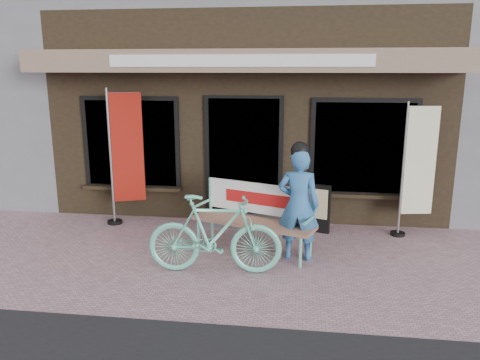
# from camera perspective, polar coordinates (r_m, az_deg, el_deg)

# --- Properties ---
(ground) EXTENTS (70.00, 70.00, 0.00)m
(ground) POSITION_cam_1_polar(r_m,az_deg,el_deg) (6.51, -1.72, -10.43)
(ground) COLOR #B58A94
(ground) RESTS_ON ground
(storefront) EXTENTS (7.00, 6.77, 6.00)m
(storefront) POSITION_cam_1_polar(r_m,az_deg,el_deg) (10.89, 2.44, 15.29)
(storefront) COLOR black
(storefront) RESTS_ON ground
(bench) EXTENTS (1.87, 1.06, 0.99)m
(bench) POSITION_cam_1_polar(r_m,az_deg,el_deg) (6.87, 1.94, -3.97)
(bench) COLOR #69CEAE
(bench) RESTS_ON ground
(person) EXTENTS (0.62, 0.45, 1.68)m
(person) POSITION_cam_1_polar(r_m,az_deg,el_deg) (6.54, 7.15, -2.75)
(person) COLOR #326CAC
(person) RESTS_ON ground
(bicycle) EXTENTS (1.79, 0.60, 1.06)m
(bicycle) POSITION_cam_1_polar(r_m,az_deg,el_deg) (6.14, -3.12, -6.64)
(bicycle) COLOR #69CEAE
(bicycle) RESTS_ON ground
(nobori_red) EXTENTS (0.68, 0.38, 2.33)m
(nobori_red) POSITION_cam_1_polar(r_m,az_deg,el_deg) (8.19, -13.86, 2.97)
(nobori_red) COLOR gray
(nobori_red) RESTS_ON ground
(nobori_cream) EXTENTS (0.64, 0.27, 2.15)m
(nobori_cream) POSITION_cam_1_polar(r_m,az_deg,el_deg) (7.85, 20.73, 1.35)
(nobori_cream) COLOR gray
(nobori_cream) RESTS_ON ground
(menu_stand) EXTENTS (0.40, 0.21, 0.81)m
(menu_stand) POSITION_cam_1_polar(r_m,az_deg,el_deg) (7.77, 9.46, -3.37)
(menu_stand) COLOR black
(menu_stand) RESTS_ON ground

